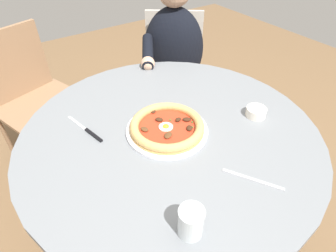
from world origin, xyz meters
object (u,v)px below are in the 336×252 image
Objects in this scene: fork_utensil at (253,179)px; cafe_chair_diner at (173,67)px; water_glass at (191,223)px; cafe_chair_spare_far at (32,92)px; pizza_on_plate at (167,127)px; dining_table at (170,155)px; diner_person at (173,81)px; steak_knife at (89,132)px; ramekin_capers at (256,112)px.

cafe_chair_diner is (1.08, -0.47, -0.24)m from fork_utensil.
cafe_chair_spare_far is (1.27, 0.14, -0.25)m from water_glass.
pizza_on_plate reaches higher than fork_utensil.
cafe_chair_diner is at bearing -33.55° from water_glass.
water_glass is (-0.35, 0.18, 0.17)m from dining_table.
pizza_on_plate is at bearing -25.67° from water_glass.
cafe_chair_spare_far reaches higher than fork_utensil.
fork_utensil is 0.15× the size of diner_person.
dining_table is 0.93m from cafe_chair_diner.
diner_person is 0.15m from cafe_chair_diner.
steak_knife is 0.18× the size of diner_person.
ramekin_capers is (0.24, -0.50, -0.02)m from water_glass.
steak_knife is (0.50, 0.06, -0.03)m from water_glass.
steak_knife is 0.63m from ramekin_capers.
fork_utensil is (-0.48, -0.32, -0.00)m from steak_knife.
steak_knife is 0.80m from cafe_chair_spare_far.
water_glass is at bearing 154.33° from pizza_on_plate.
cafe_chair_spare_far reaches higher than ramekin_capers.
ramekin_capers is at bearing -109.82° from dining_table.
water_glass reaches higher than pizza_on_plate.
water_glass is 1.31m from cafe_chair_spare_far.
dining_table is 0.43m from water_glass.
diner_person is 1.28× the size of cafe_chair_spare_far.
cafe_chair_diner reaches higher than steak_knife.
fork_utensil is at bearing -167.50° from dining_table.
steak_knife is (0.15, 0.23, -0.02)m from pizza_on_plate.
dining_table is at bearing -92.11° from pizza_on_plate.
pizza_on_plate is 0.28m from steak_knife.
water_glass is at bearing 95.66° from fork_utensil.
water_glass is at bearing -173.77° from cafe_chair_spare_far.
cafe_chair_spare_far is at bearing 17.56° from fork_utensil.
ramekin_capers is 0.93m from cafe_chair_diner.
cafe_chair_spare_far is at bearing 31.82° from ramekin_capers.
water_glass is 1.35m from cafe_chair_diner.
cafe_chair_diner reaches higher than water_glass.
dining_table is 0.15m from pizza_on_plate.
pizza_on_plate is (0.00, 0.01, 0.15)m from dining_table.
ramekin_capers is at bearing -148.18° from cafe_chair_spare_far.
ramekin_capers is (-0.27, -0.57, 0.02)m from steak_knife.
pizza_on_plate is at bearing -122.69° from steak_knife.
ramekin_capers is 0.09× the size of cafe_chair_spare_far.
dining_table is 0.37m from ramekin_capers.
cafe_chair_spare_far is (1.25, 0.40, -0.21)m from fork_utensil.
water_glass reaches higher than fork_utensil.
diner_person is at bearing -10.55° from ramekin_capers.
cafe_chair_diner is (0.75, -0.56, -0.26)m from pizza_on_plate.
fork_utensil is at bearing -146.21° from steak_knife.
water_glass is 0.56m from ramekin_capers.
water_glass is 0.42× the size of steak_knife.
pizza_on_plate is 0.97m from cafe_chair_diner.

